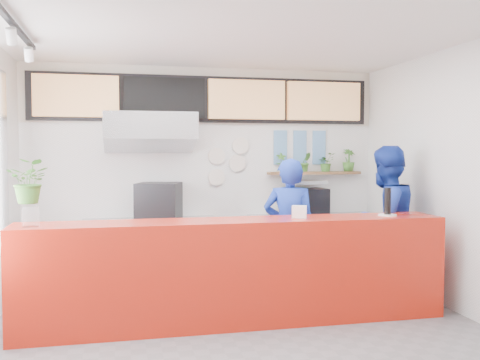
{
  "coord_description": "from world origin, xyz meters",
  "views": [
    {
      "loc": [
        -1.17,
        -5.04,
        1.81
      ],
      "look_at": [
        0.1,
        0.7,
        1.5
      ],
      "focal_mm": 40.0,
      "sensor_mm": 36.0,
      "label": 1
    }
  ],
  "objects_px": {
    "panini_oven": "(159,201)",
    "pepper_mill": "(388,201)",
    "staff_center": "(290,231)",
    "service_counter": "(237,272)",
    "espresso_machine": "(304,202)",
    "staff_right": "(385,222)"
  },
  "relations": [
    {
      "from": "panini_oven",
      "to": "pepper_mill",
      "type": "height_order",
      "value": "pepper_mill"
    },
    {
      "from": "staff_center",
      "to": "pepper_mill",
      "type": "relative_size",
      "value": 5.87
    },
    {
      "from": "service_counter",
      "to": "espresso_machine",
      "type": "height_order",
      "value": "espresso_machine"
    },
    {
      "from": "espresso_machine",
      "to": "staff_right",
      "type": "bearing_deg",
      "value": -69.18
    },
    {
      "from": "pepper_mill",
      "to": "espresso_machine",
      "type": "bearing_deg",
      "value": 100.51
    },
    {
      "from": "service_counter",
      "to": "panini_oven",
      "type": "relative_size",
      "value": 8.19
    },
    {
      "from": "staff_right",
      "to": "pepper_mill",
      "type": "relative_size",
      "value": 6.38
    },
    {
      "from": "panini_oven",
      "to": "espresso_machine",
      "type": "xyz_separation_m",
      "value": [
        2.06,
        0.0,
        -0.05
      ]
    },
    {
      "from": "service_counter",
      "to": "espresso_machine",
      "type": "bearing_deg",
      "value": 52.61
    },
    {
      "from": "espresso_machine",
      "to": "staff_right",
      "type": "xyz_separation_m",
      "value": [
        0.62,
        -1.24,
        -0.15
      ]
    },
    {
      "from": "espresso_machine",
      "to": "service_counter",
      "type": "bearing_deg",
      "value": -133.04
    },
    {
      "from": "service_counter",
      "to": "pepper_mill",
      "type": "height_order",
      "value": "pepper_mill"
    },
    {
      "from": "panini_oven",
      "to": "pepper_mill",
      "type": "xyz_separation_m",
      "value": [
        2.4,
        -1.82,
        0.12
      ]
    },
    {
      "from": "staff_right",
      "to": "espresso_machine",
      "type": "bearing_deg",
      "value": -84.73
    },
    {
      "from": "espresso_machine",
      "to": "staff_right",
      "type": "relative_size",
      "value": 0.32
    },
    {
      "from": "panini_oven",
      "to": "pepper_mill",
      "type": "relative_size",
      "value": 1.86
    },
    {
      "from": "espresso_machine",
      "to": "staff_right",
      "type": "distance_m",
      "value": 1.39
    },
    {
      "from": "staff_center",
      "to": "staff_right",
      "type": "bearing_deg",
      "value": -158.56
    },
    {
      "from": "service_counter",
      "to": "staff_center",
      "type": "bearing_deg",
      "value": 38.85
    },
    {
      "from": "service_counter",
      "to": "staff_center",
      "type": "xyz_separation_m",
      "value": [
        0.78,
        0.63,
        0.32
      ]
    },
    {
      "from": "service_counter",
      "to": "staff_center",
      "type": "distance_m",
      "value": 1.05
    },
    {
      "from": "service_counter",
      "to": "panini_oven",
      "type": "distance_m",
      "value": 2.02
    }
  ]
}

